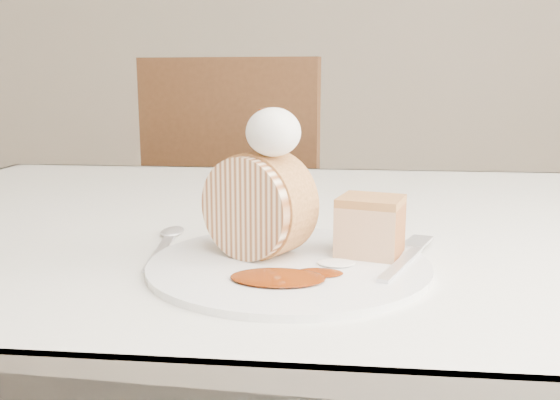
# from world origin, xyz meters

# --- Properties ---
(table) EXTENTS (1.40, 0.90, 0.75)m
(table) POSITION_xyz_m (0.00, 0.20, 0.66)
(table) COLOR silver
(table) RESTS_ON ground
(chair_far) EXTENTS (0.53, 0.53, 0.98)m
(chair_far) POSITION_xyz_m (-0.26, 1.03, 0.56)
(chair_far) COLOR brown
(chair_far) RESTS_ON ground
(plate) EXTENTS (0.35, 0.35, 0.01)m
(plate) POSITION_xyz_m (-0.04, -0.03, 0.75)
(plate) COLOR white
(plate) RESTS_ON table
(roulade_slice) EXTENTS (0.12, 0.10, 0.11)m
(roulade_slice) POSITION_xyz_m (-0.07, -0.01, 0.81)
(roulade_slice) COLOR #FCDCAF
(roulade_slice) RESTS_ON plate
(cake_chunk) EXTENTS (0.08, 0.07, 0.05)m
(cake_chunk) POSITION_xyz_m (0.04, 0.00, 0.78)
(cake_chunk) COLOR #C3844A
(cake_chunk) RESTS_ON plate
(whipped_cream) EXTENTS (0.05, 0.05, 0.05)m
(whipped_cream) POSITION_xyz_m (-0.05, -0.02, 0.89)
(whipped_cream) COLOR white
(whipped_cream) RESTS_ON roulade_slice
(caramel_drizzle) EXTENTS (0.03, 0.02, 0.01)m
(caramel_drizzle) POSITION_xyz_m (-0.06, -0.02, 0.91)
(caramel_drizzle) COLOR #652004
(caramel_drizzle) RESTS_ON whipped_cream
(caramel_pool) EXTENTS (0.10, 0.08, 0.00)m
(caramel_pool) POSITION_xyz_m (-0.04, -0.09, 0.76)
(caramel_pool) COLOR #652004
(caramel_pool) RESTS_ON plate
(fork) EXTENTS (0.08, 0.17, 0.00)m
(fork) POSITION_xyz_m (0.07, -0.03, 0.76)
(fork) COLOR silver
(fork) RESTS_ON plate
(spoon) EXTENTS (0.04, 0.16, 0.00)m
(spoon) POSITION_xyz_m (-0.18, 0.00, 0.75)
(spoon) COLOR silver
(spoon) RESTS_ON table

